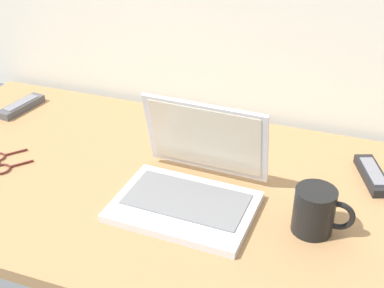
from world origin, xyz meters
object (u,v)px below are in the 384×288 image
Objects in this scene: remote_control_far at (21,106)px; eyeglasses at (0,163)px; laptop at (192,182)px; remote_control_near at (372,175)px; coffee_mug at (316,210)px.

eyeglasses is (0.14, -0.28, -0.01)m from remote_control_far.
laptop reaches higher than remote_control_near.
remote_control_near is at bearing 15.69° from eyeglasses.
remote_control_near is 1.01× the size of remote_control_far.
remote_control_far is (-0.93, 0.27, -0.04)m from coffee_mug.
laptop reaches higher than remote_control_far.
remote_control_near is at bearing 65.87° from coffee_mug.
coffee_mug is 0.97m from remote_control_far.
remote_control_near and remote_control_far have the same top height.
coffee_mug is at bearing 0.77° from eyeglasses.
remote_control_near is 1.21× the size of eyeglasses.
coffee_mug is at bearing -16.15° from remote_control_far.
coffee_mug is at bearing -3.61° from laptop.
laptop is at bearing -149.95° from remote_control_near.
coffee_mug reaches higher than remote_control_far.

